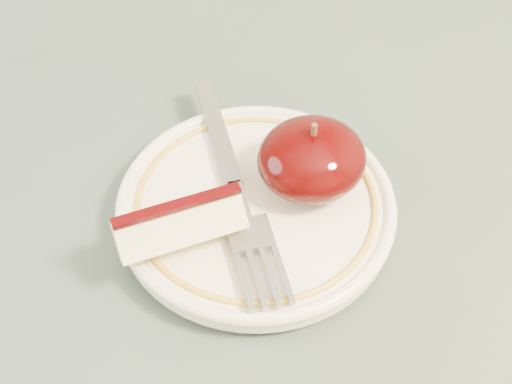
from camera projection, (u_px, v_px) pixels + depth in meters
name	position (u px, v px, depth m)	size (l,w,h in m)	color
table	(165.00, 341.00, 0.51)	(0.90, 0.90, 0.75)	brown
plate	(256.00, 206.00, 0.46)	(0.18, 0.18, 0.02)	white
apple_half	(312.00, 159.00, 0.45)	(0.07, 0.07, 0.05)	black
apple_wedge	(179.00, 224.00, 0.42)	(0.08, 0.04, 0.04)	beige
fork	(235.00, 186.00, 0.46)	(0.05, 0.20, 0.00)	#919398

